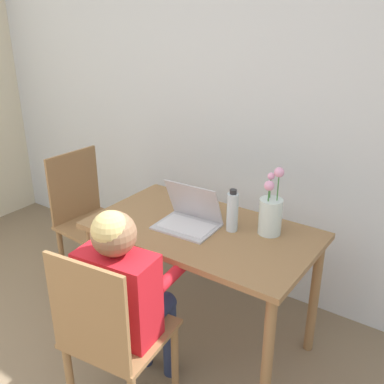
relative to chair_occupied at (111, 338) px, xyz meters
The scene contains 8 objects.
wall_back 1.56m from the chair_occupied, 95.62° to the left, with size 6.40×0.05×2.50m.
dining_table 0.68m from the chair_occupied, 87.71° to the left, with size 1.15×0.66×0.72m.
chair_occupied is the anchor object (origin of this frame).
chair_spare 1.17m from the chair_occupied, 141.34° to the left, with size 0.43×0.43×0.90m.
person_seated 0.22m from the chair_occupied, 96.60° to the left, with size 0.39×0.46×1.04m.
laptop 0.71m from the chair_occupied, 94.04° to the left, with size 0.31×0.25×0.22m.
flower_vase 0.94m from the chair_occupied, 67.68° to the left, with size 0.12×0.12×0.35m.
water_bottle 0.82m from the chair_occupied, 77.48° to the left, with size 0.06×0.06×0.22m.
Camera 1 is at (1.28, -0.16, 1.78)m, focal length 42.00 mm.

